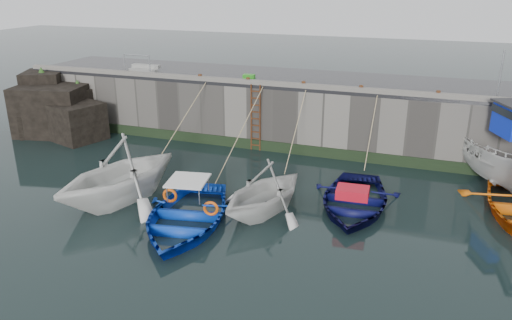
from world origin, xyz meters
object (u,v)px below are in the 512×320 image
(bollard_d, at_px, (361,88))
(boat_far_white, at_px, (504,158))
(boat_near_navy, at_px, (353,207))
(bollard_c, at_px, (303,84))
(boat_near_white, at_px, (121,200))
(bollard_a, at_px, (200,77))
(bollard_b, at_px, (248,80))
(ladder, at_px, (256,118))
(boat_near_blue, at_px, (186,224))
(bollard_e, at_px, (438,94))
(fish_crate, at_px, (249,77))
(boat_near_blacktrim, at_px, (264,211))

(bollard_d, bearing_deg, boat_far_white, -7.78)
(boat_near_navy, distance_m, bollard_c, 6.94)
(boat_near_white, xyz_separation_m, boat_far_white, (13.56, 6.69, 1.07))
(boat_near_navy, height_order, bollard_d, bollard_d)
(boat_far_white, distance_m, bollard_a, 13.97)
(bollard_b, xyz_separation_m, bollard_d, (5.30, 0.00, 0.00))
(boat_near_white, distance_m, boat_near_navy, 8.65)
(ladder, bearing_deg, bollard_c, 8.67)
(boat_near_white, distance_m, boat_near_blue, 3.31)
(ladder, height_order, bollard_a, bollard_a)
(boat_near_white, distance_m, bollard_e, 13.55)
(ladder, xyz_separation_m, bollard_a, (-3.00, 0.34, 1.71))
(ladder, bearing_deg, bollard_d, 4.00)
(ladder, xyz_separation_m, bollard_d, (4.80, 0.34, 1.71))
(boat_near_navy, xyz_separation_m, fish_crate, (-6.29, 5.95, 3.29))
(boat_near_navy, relative_size, bollard_d, 17.73)
(ladder, distance_m, boat_near_white, 7.86)
(bollard_d, bearing_deg, boat_near_blacktrim, -108.54)
(bollard_b, distance_m, bollard_c, 2.70)
(bollard_a, distance_m, bollard_e, 11.00)
(boat_far_white, bearing_deg, boat_near_navy, -164.27)
(boat_near_blue, height_order, bollard_e, bollard_e)
(bollard_a, height_order, bollard_c, same)
(boat_near_blacktrim, bearing_deg, bollard_e, 69.11)
(bollard_b, bearing_deg, bollard_d, 0.00)
(boat_near_blue, height_order, boat_near_blacktrim, boat_near_blacktrim)
(boat_near_navy, height_order, boat_far_white, boat_far_white)
(fish_crate, height_order, bollard_c, bollard_c)
(fish_crate, distance_m, bollard_a, 2.39)
(boat_far_white, distance_m, bollard_b, 11.51)
(ladder, height_order, boat_near_blue, ladder)
(boat_near_white, relative_size, bollard_c, 19.03)
(boat_far_white, relative_size, bollard_d, 24.97)
(fish_crate, distance_m, bollard_b, 0.87)
(ladder, relative_size, boat_near_blue, 0.59)
(boat_far_white, distance_m, fish_crate, 11.85)
(bollard_a, bearing_deg, boat_near_white, -88.42)
(boat_near_navy, bearing_deg, bollard_b, 136.09)
(boat_near_blacktrim, height_order, bollard_b, bollard_b)
(boat_near_blue, height_order, boat_far_white, boat_far_white)
(ladder, distance_m, bollard_a, 3.47)
(boat_near_blacktrim, height_order, bollard_e, bollard_e)
(ladder, relative_size, bollard_c, 11.43)
(ladder, relative_size, fish_crate, 5.74)
(bollard_b, bearing_deg, boat_near_blacktrim, -64.96)
(boat_near_navy, xyz_separation_m, bollard_d, (-0.73, 5.12, 3.30))
(boat_near_white, bearing_deg, ladder, 85.79)
(boat_near_blue, relative_size, boat_near_blacktrim, 1.29)
(bollard_a, bearing_deg, boat_near_blue, -68.09)
(bollard_a, bearing_deg, bollard_e, 0.00)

